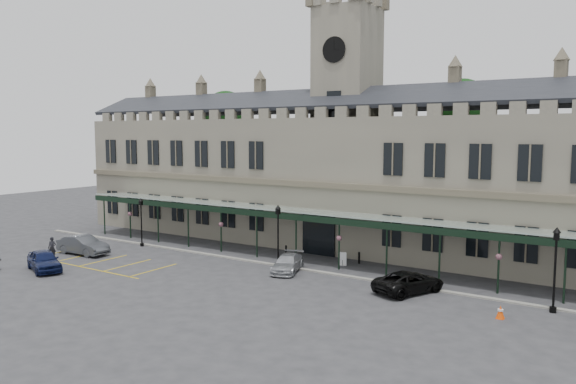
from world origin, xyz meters
The scene contains 20 objects.
ground centered at (0.00, 0.00, 0.00)m, with size 140.00×140.00×0.00m, color #303033.
station_building centered at (0.00, 15.91, 6.47)m, with size 60.00×10.36×17.30m.
clock_tower centered at (0.00, 16.00, 13.11)m, with size 5.60×5.60×24.80m.
canopy centered at (0.00, 7.46, 2.40)m, with size 50.00×4.10×4.30m.
kerb centered at (0.00, 5.50, 0.06)m, with size 60.00×0.40×0.12m, color gray.
parking_markings centered at (-14.00, -1.50, 0.00)m, with size 16.00×6.00×0.01m, color gold, non-canonical shape.
tree_behind_left centered at (-22.00, 25.00, 12.81)m, with size 6.00×6.00×16.00m.
tree_behind_mid centered at (8.00, 25.00, 12.81)m, with size 6.00×6.00×16.00m.
lamp_post_left centered at (-15.88, 4.97, 2.73)m, with size 0.44×0.44×4.61m.
lamp_post_mid centered at (-0.45, 5.23, 2.98)m, with size 0.48×0.48×5.02m.
lamp_post_right centered at (19.72, 4.87, 3.07)m, with size 0.49×0.49×5.18m.
traffic_cone centered at (17.35, 1.99, 0.38)m, with size 0.49×0.49×0.78m.
sign_board centered at (3.64, 8.49, 0.54)m, with size 0.63×0.18×1.10m.
bollard_left centered at (-2.22, 9.06, 0.45)m, with size 0.16×0.16×0.91m, color black.
bollard_right centered at (4.46, 9.84, 0.49)m, with size 0.17×0.17×0.97m, color black.
car_left_a centered at (-15.00, -5.75, 0.81)m, with size 1.91×4.74×1.62m, color #0D153D.
car_left_b centered at (-17.50, -0.34, 0.84)m, with size 1.77×5.08×1.67m, color #3E4147.
car_taxi centered at (1.00, 4.41, 0.66)m, with size 1.84×4.52×1.31m, color #9FA2A7.
car_van centered at (10.94, 4.16, 0.72)m, with size 2.39×5.19×1.44m, color black.
person_a centered at (-18.29, -2.83, 0.93)m, with size 0.68×0.44×1.85m, color black.
Camera 1 is at (24.37, -31.08, 10.72)m, focal length 35.00 mm.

